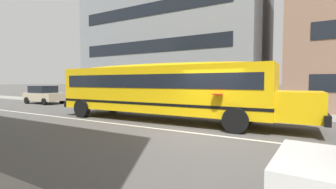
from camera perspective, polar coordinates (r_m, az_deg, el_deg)
name	(u,v)px	position (r m, az deg, el deg)	size (l,w,h in m)	color
ground_plane	(204,134)	(9.14, 8.88, -9.55)	(400.00, 400.00, 0.00)	#54514F
sidewalk_far	(246,112)	(16.09, 18.41, -4.16)	(120.00, 3.00, 0.01)	gray
lane_centreline	(204,134)	(9.14, 8.88, -9.53)	(110.00, 0.16, 0.01)	silver
school_bus	(163,87)	(12.02, -1.33, 1.88)	(13.15, 3.12, 2.93)	yellow
parked_car_beige_far_corner	(44,94)	(24.25, -27.99, 0.01)	(3.92, 1.92, 1.64)	#C1B28E
apartment_block_far_left	(179,39)	(26.29, 2.64, 13.29)	(17.75, 11.66, 13.30)	gray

